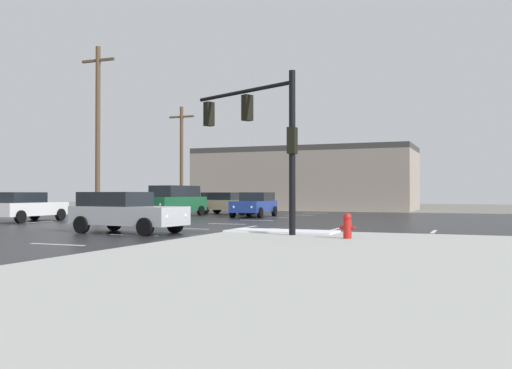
{
  "coord_description": "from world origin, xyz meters",
  "views": [
    {
      "loc": [
        11.78,
        -23.39,
        1.56
      ],
      "look_at": [
        -1.27,
        9.09,
        2.09
      ],
      "focal_mm": 39.52,
      "sensor_mm": 36.0,
      "label": 1
    }
  ],
  "objects_px": {
    "traffic_signal_mast": "(263,128)",
    "fire_hydrant": "(347,226)",
    "sedan_white": "(26,206)",
    "suv_green": "(175,200)",
    "sedan_tan": "(227,203)",
    "sedan_silver": "(125,211)",
    "utility_pole_distant": "(182,157)",
    "utility_pole_far": "(98,129)",
    "sedan_blue": "(255,204)"
  },
  "relations": [
    {
      "from": "traffic_signal_mast",
      "to": "utility_pole_far",
      "type": "distance_m",
      "value": 15.46
    },
    {
      "from": "sedan_white",
      "to": "utility_pole_far",
      "type": "height_order",
      "value": "utility_pole_far"
    },
    {
      "from": "utility_pole_distant",
      "to": "sedan_tan",
      "type": "bearing_deg",
      "value": -22.89
    },
    {
      "from": "fire_hydrant",
      "to": "sedan_blue",
      "type": "distance_m",
      "value": 18.99
    },
    {
      "from": "sedan_blue",
      "to": "sedan_tan",
      "type": "bearing_deg",
      "value": -137.65
    },
    {
      "from": "utility_pole_far",
      "to": "sedan_silver",
      "type": "bearing_deg",
      "value": -47.26
    },
    {
      "from": "sedan_white",
      "to": "utility_pole_distant",
      "type": "xyz_separation_m",
      "value": [
        0.55,
        15.91,
        3.57
      ]
    },
    {
      "from": "sedan_white",
      "to": "utility_pole_far",
      "type": "bearing_deg",
      "value": -36.97
    },
    {
      "from": "sedan_silver",
      "to": "sedan_white",
      "type": "relative_size",
      "value": 1.02
    },
    {
      "from": "utility_pole_far",
      "to": "suv_green",
      "type": "bearing_deg",
      "value": 77.4
    },
    {
      "from": "traffic_signal_mast",
      "to": "sedan_tan",
      "type": "bearing_deg",
      "value": -36.86
    },
    {
      "from": "suv_green",
      "to": "sedan_blue",
      "type": "bearing_deg",
      "value": 104.28
    },
    {
      "from": "sedan_white",
      "to": "suv_green",
      "type": "bearing_deg",
      "value": -22.94
    },
    {
      "from": "sedan_silver",
      "to": "utility_pole_far",
      "type": "height_order",
      "value": "utility_pole_far"
    },
    {
      "from": "sedan_silver",
      "to": "utility_pole_distant",
      "type": "bearing_deg",
      "value": 119.92
    },
    {
      "from": "sedan_blue",
      "to": "sedan_tan",
      "type": "xyz_separation_m",
      "value": [
        -3.64,
        3.54,
        0.0
      ]
    },
    {
      "from": "sedan_silver",
      "to": "sedan_blue",
      "type": "bearing_deg",
      "value": 98.96
    },
    {
      "from": "sedan_blue",
      "to": "utility_pole_far",
      "type": "bearing_deg",
      "value": -47.75
    },
    {
      "from": "sedan_tan",
      "to": "utility_pole_distant",
      "type": "bearing_deg",
      "value": 161.25
    },
    {
      "from": "sedan_white",
      "to": "sedan_tan",
      "type": "distance_m",
      "value": 14.87
    },
    {
      "from": "sedan_silver",
      "to": "utility_pole_far",
      "type": "relative_size",
      "value": 0.47
    },
    {
      "from": "sedan_white",
      "to": "utility_pole_distant",
      "type": "bearing_deg",
      "value": -3.96
    },
    {
      "from": "traffic_signal_mast",
      "to": "fire_hydrant",
      "type": "distance_m",
      "value": 4.95
    },
    {
      "from": "fire_hydrant",
      "to": "utility_pole_distant",
      "type": "relative_size",
      "value": 0.09
    },
    {
      "from": "sedan_tan",
      "to": "suv_green",
      "type": "height_order",
      "value": "suv_green"
    },
    {
      "from": "traffic_signal_mast",
      "to": "utility_pole_far",
      "type": "xyz_separation_m",
      "value": [
        -13.25,
        7.86,
        1.33
      ]
    },
    {
      "from": "utility_pole_far",
      "to": "fire_hydrant",
      "type": "bearing_deg",
      "value": -29.06
    },
    {
      "from": "sedan_silver",
      "to": "utility_pole_distant",
      "type": "height_order",
      "value": "utility_pole_distant"
    },
    {
      "from": "sedan_white",
      "to": "utility_pole_far",
      "type": "distance_m",
      "value": 5.86
    },
    {
      "from": "fire_hydrant",
      "to": "sedan_white",
      "type": "xyz_separation_m",
      "value": [
        -18.85,
        6.04,
        0.32
      ]
    },
    {
      "from": "utility_pole_distant",
      "to": "utility_pole_far",
      "type": "bearing_deg",
      "value": -82.45
    },
    {
      "from": "sedan_blue",
      "to": "utility_pole_distant",
      "type": "xyz_separation_m",
      "value": [
        -8.59,
        5.63,
        3.57
      ]
    },
    {
      "from": "suv_green",
      "to": "utility_pole_distant",
      "type": "xyz_separation_m",
      "value": [
        -3.1,
        6.37,
        3.34
      ]
    },
    {
      "from": "traffic_signal_mast",
      "to": "sedan_white",
      "type": "height_order",
      "value": "traffic_signal_mast"
    },
    {
      "from": "sedan_blue",
      "to": "sedan_silver",
      "type": "distance_m",
      "value": 15.5
    },
    {
      "from": "utility_pole_distant",
      "to": "suv_green",
      "type": "bearing_deg",
      "value": -64.01
    },
    {
      "from": "sedan_blue",
      "to": "utility_pole_distant",
      "type": "relative_size",
      "value": 0.55
    },
    {
      "from": "traffic_signal_mast",
      "to": "sedan_silver",
      "type": "xyz_separation_m",
      "value": [
        -5.5,
        -0.53,
        -3.05
      ]
    },
    {
      "from": "fire_hydrant",
      "to": "utility_pole_far",
      "type": "bearing_deg",
      "value": 150.94
    },
    {
      "from": "suv_green",
      "to": "utility_pole_far",
      "type": "bearing_deg",
      "value": -6.03
    },
    {
      "from": "traffic_signal_mast",
      "to": "sedan_silver",
      "type": "distance_m",
      "value": 6.31
    },
    {
      "from": "fire_hydrant",
      "to": "utility_pole_far",
      "type": "relative_size",
      "value": 0.08
    },
    {
      "from": "traffic_signal_mast",
      "to": "utility_pole_distant",
      "type": "distance_m",
      "value": 25.43
    },
    {
      "from": "sedan_blue",
      "to": "sedan_silver",
      "type": "height_order",
      "value": "same"
    },
    {
      "from": "utility_pole_distant",
      "to": "traffic_signal_mast",
      "type": "bearing_deg",
      "value": -54.03
    },
    {
      "from": "utility_pole_distant",
      "to": "sedan_silver",
      "type": "bearing_deg",
      "value": -65.91
    },
    {
      "from": "utility_pole_far",
      "to": "utility_pole_distant",
      "type": "distance_m",
      "value": 12.85
    },
    {
      "from": "fire_hydrant",
      "to": "traffic_signal_mast",
      "type": "bearing_deg",
      "value": 157.78
    },
    {
      "from": "sedan_silver",
      "to": "traffic_signal_mast",
      "type": "bearing_deg",
      "value": 11.38
    },
    {
      "from": "fire_hydrant",
      "to": "sedan_silver",
      "type": "bearing_deg",
      "value": 174.58
    }
  ]
}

